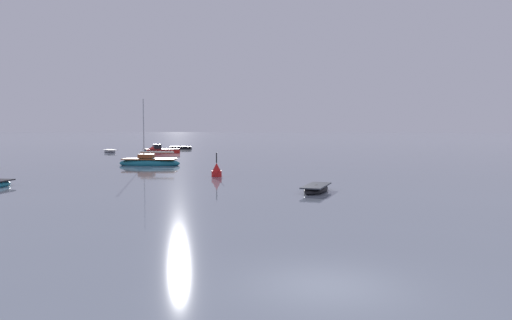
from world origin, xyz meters
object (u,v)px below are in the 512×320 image
at_px(rowboat_moored_4, 316,189).
at_px(rowboat_moored_6, 151,150).
at_px(sailboat_moored_0, 149,162).
at_px(rowboat_moored_5, 110,151).
at_px(channel_buoy, 217,171).
at_px(motorboat_moored_0, 159,151).
at_px(rowboat_moored_8, 180,148).

xyz_separation_m(rowboat_moored_4, rowboat_moored_6, (-26.97, 55.49, -0.03)).
xyz_separation_m(sailboat_moored_0, rowboat_moored_5, (-14.83, 27.78, -0.16)).
height_order(rowboat_moored_4, sailboat_moored_0, sailboat_moored_0).
bearing_deg(rowboat_moored_4, channel_buoy, -123.25).
distance_m(motorboat_moored_0, rowboat_moored_4, 52.76).
bearing_deg(rowboat_moored_8, sailboat_moored_0, -85.07).
bearing_deg(channel_buoy, sailboat_moored_0, 128.16).
relative_size(rowboat_moored_5, rowboat_moored_6, 1.29).
distance_m(rowboat_moored_4, rowboat_moored_5, 59.16).
height_order(rowboat_moored_4, rowboat_moored_8, rowboat_moored_8).
bearing_deg(motorboat_moored_0, rowboat_moored_4, 89.97).
bearing_deg(rowboat_moored_4, rowboat_moored_6, -137.70).
distance_m(motorboat_moored_0, rowboat_moored_8, 15.19).
relative_size(rowboat_moored_5, channel_buoy, 1.89).
bearing_deg(channel_buoy, rowboat_moored_6, 112.27).
xyz_separation_m(motorboat_moored_0, rowboat_moored_4, (23.32, -47.33, -0.16)).
relative_size(motorboat_moored_0, rowboat_moored_8, 1.30).
xyz_separation_m(sailboat_moored_0, rowboat_moored_6, (-9.33, 33.82, -0.20)).
bearing_deg(rowboat_moored_5, rowboat_moored_4, 177.20).
distance_m(rowboat_moored_4, sailboat_moored_0, 27.94).
distance_m(sailboat_moored_0, channel_buoy, 15.30).
xyz_separation_m(motorboat_moored_0, rowboat_moored_5, (-9.15, 2.12, -0.15)).
height_order(motorboat_moored_0, rowboat_moored_6, motorboat_moored_0).
height_order(rowboat_moored_5, channel_buoy, channel_buoy).
height_order(rowboat_moored_6, channel_buoy, channel_buoy).
relative_size(motorboat_moored_0, rowboat_moored_5, 1.41).
height_order(rowboat_moored_4, rowboat_moored_6, rowboat_moored_4).
bearing_deg(motorboat_moored_0, rowboat_moored_6, -92.15).
bearing_deg(motorboat_moored_0, rowboat_moored_5, -39.31).
height_order(rowboat_moored_8, channel_buoy, channel_buoy).
bearing_deg(rowboat_moored_8, rowboat_moored_6, -122.53).
bearing_deg(rowboat_moored_8, channel_buoy, -76.86).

